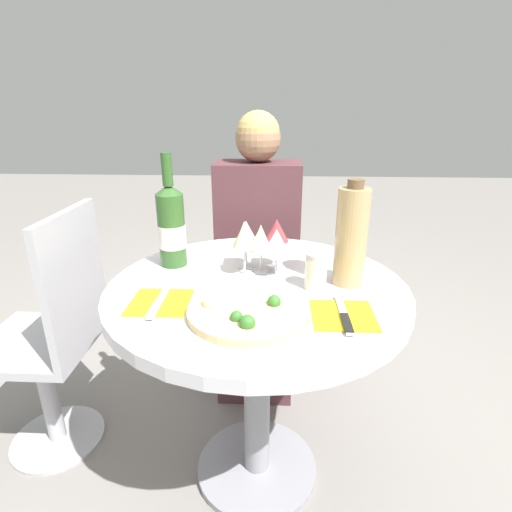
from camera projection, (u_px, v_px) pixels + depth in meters
name	position (u px, v px, depth m)	size (l,w,h in m)	color
ground_plane	(257.00, 469.00, 1.38)	(12.00, 12.00, 0.00)	gray
dining_table	(257.00, 327.00, 1.18)	(0.85, 0.85, 0.71)	gray
chair_behind_diner	(258.00, 274.00, 1.89)	(0.36, 0.36, 0.88)	#ADADB2
seated_diner	(257.00, 267.00, 1.73)	(0.36, 0.44, 1.16)	#512D33
chair_empty_side	(55.00, 342.00, 1.35)	(0.36, 0.36, 0.88)	#ADADB2
pizza_large	(248.00, 311.00, 0.96)	(0.30, 0.30, 0.05)	#E5C17F
wine_bottle	(171.00, 226.00, 1.22)	(0.08, 0.08, 0.35)	#2D5623
tall_carafe	(351.00, 236.00, 1.09)	(0.09, 0.09, 0.30)	tan
sugar_shaker	(316.00, 271.00, 1.09)	(0.06, 0.06, 0.10)	silver
wine_glass_center	(261.00, 239.00, 1.18)	(0.07, 0.07, 0.15)	silver
wine_glass_back_left	(246.00, 234.00, 1.21)	(0.08, 0.08, 0.15)	silver
wine_glass_front_left	(244.00, 236.00, 1.15)	(0.07, 0.07, 0.17)	silver
wine_glass_back_right	(277.00, 231.00, 1.21)	(0.07, 0.07, 0.16)	silver
wine_glass_front_right	(276.00, 243.00, 1.15)	(0.08, 0.08, 0.14)	silver
place_setting_left	(160.00, 302.00, 1.02)	(0.15, 0.19, 0.01)	gold
place_setting_right	(344.00, 315.00, 0.96)	(0.15, 0.19, 0.01)	gold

